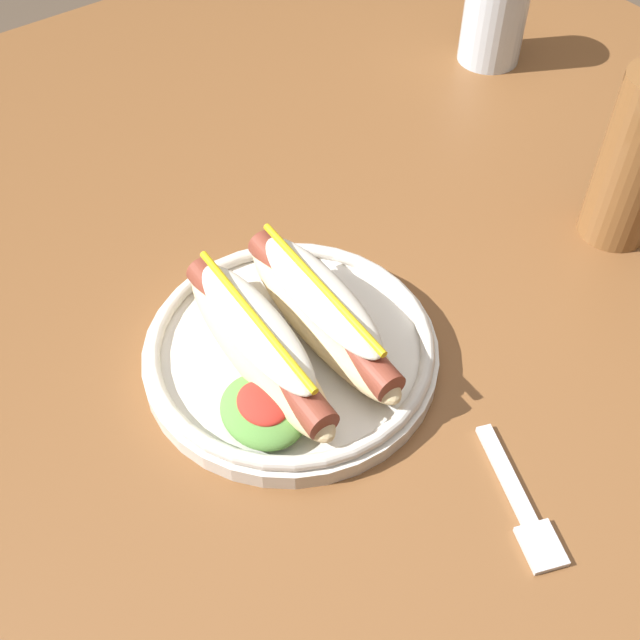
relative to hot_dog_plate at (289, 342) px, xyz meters
The scene contains 5 objects.
ground_plane 0.80m from the hot_dog_plate, 77.95° to the left, with size 8.00×8.00×0.00m, color brown.
dining_table 0.24m from the hot_dog_plate, 77.95° to the left, with size 1.40×1.02×0.74m.
hot_dog_plate is the anchor object (origin of this frame).
fork 0.22m from the hot_dog_plate, 15.17° to the left, with size 0.12×0.06×0.00m.
water_cup 0.53m from the hot_dog_plate, 117.44° to the left, with size 0.07×0.07×0.10m, color silver.
Camera 1 is at (0.30, -0.43, 1.27)m, focal length 44.94 mm.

